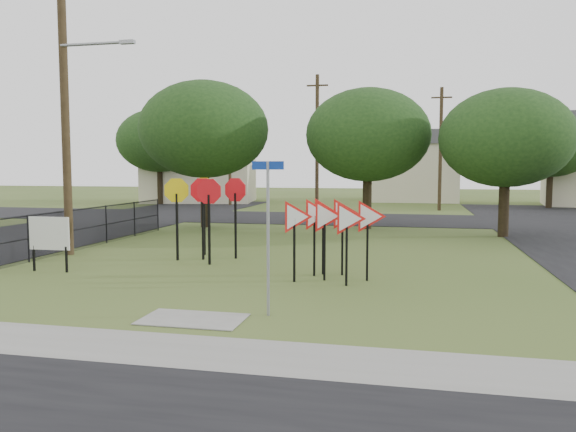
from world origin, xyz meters
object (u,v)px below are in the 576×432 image
(yield_sign_cluster, at_px, (330,219))
(stop_sign_cluster, at_px, (206,199))
(info_board, at_px, (49,235))
(street_name_sign, at_px, (268,228))

(yield_sign_cluster, bearing_deg, stop_sign_cluster, 152.01)
(yield_sign_cluster, relative_size, info_board, 1.76)
(yield_sign_cluster, height_order, info_board, yield_sign_cluster)
(yield_sign_cluster, bearing_deg, street_name_sign, -99.72)
(street_name_sign, bearing_deg, info_board, 155.72)
(stop_sign_cluster, xyz_separation_m, info_board, (-3.59, -3.00, -0.91))
(street_name_sign, distance_m, yield_sign_cluster, 4.02)
(street_name_sign, relative_size, stop_sign_cluster, 1.16)
(info_board, bearing_deg, yield_sign_cluster, 4.79)
(street_name_sign, distance_m, stop_sign_cluster, 7.31)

